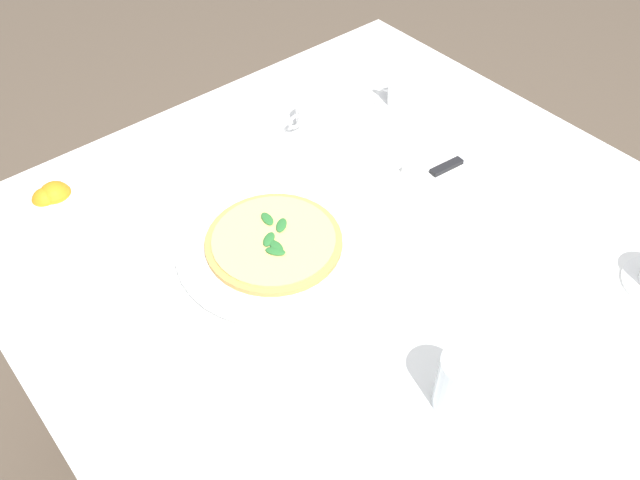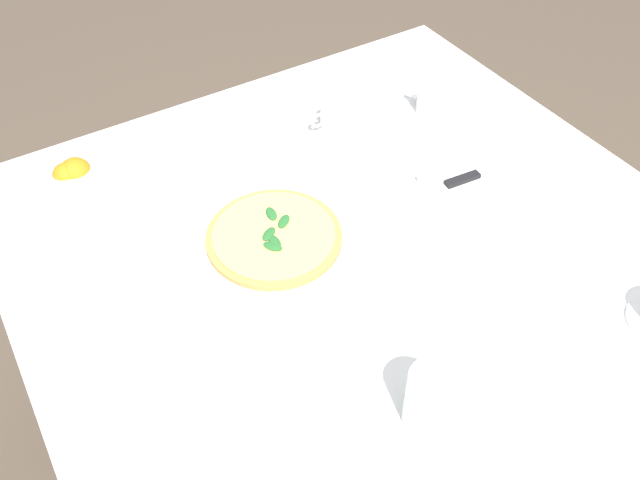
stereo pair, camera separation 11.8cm
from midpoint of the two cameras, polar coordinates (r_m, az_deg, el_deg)
name	(u,v)px [view 2 (the right image)]	position (r m, az deg, el deg)	size (l,w,h in m)	color
ground_plane	(351,441)	(1.81, 4.70, -17.12)	(8.00, 8.00, 0.00)	brown
dining_table	(362,292)	(1.29, 6.33, -4.69)	(1.20, 1.20, 0.74)	white
pizza_plate	(274,242)	(1.19, -1.16, -0.28)	(0.35, 0.35, 0.02)	white
pizza	(274,236)	(1.18, -1.17, 0.19)	(0.25, 0.25, 0.02)	tan
coffee_cup_far_left	(433,103)	(1.52, 12.04, 11.46)	(0.13, 0.13, 0.06)	white
coffee_cup_back_corner	(337,117)	(1.45, 3.86, 10.53)	(0.13, 0.13, 0.06)	white
water_glass_far_right	(430,401)	(0.97, 13.11, -13.67)	(0.07, 0.07, 0.11)	white
napkin_folded	(481,178)	(1.37, 16.22, 5.07)	(0.22, 0.13, 0.02)	white
dinner_knife	(483,172)	(1.36, 16.43, 5.54)	(0.20, 0.04, 0.01)	silver
citrus_bowl	(75,178)	(1.36, -18.21, 5.04)	(0.15, 0.15, 0.07)	white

